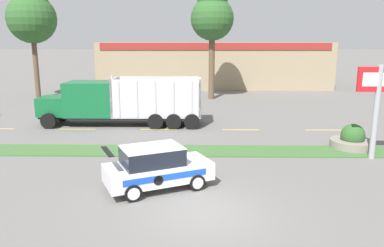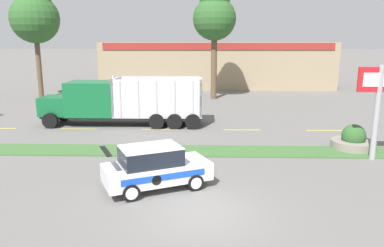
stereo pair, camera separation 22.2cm
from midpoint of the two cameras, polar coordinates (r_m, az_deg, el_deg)
ground_plane at (r=12.92m, az=1.63°, el=-13.48°), size 600.00×600.00×0.00m
grass_verge at (r=19.68m, az=1.65°, el=-4.20°), size 120.00×2.06×0.06m
centre_line_3 at (r=25.85m, az=-16.66°, el=-0.77°), size 2.40×0.14×0.01m
centre_line_4 at (r=24.70m, az=-4.68°, el=-0.88°), size 2.40×0.14×0.01m
centre_line_5 at (r=24.70m, az=7.88°, el=-0.96°), size 2.40×0.14×0.01m
centre_line_6 at (r=25.85m, az=19.86°, el=-0.99°), size 2.40×0.14×0.01m
dump_truck_lead at (r=26.40m, az=-12.41°, el=3.18°), size 11.11×2.82×3.50m
rally_car at (r=14.69m, az=-5.24°, el=-6.61°), size 4.44×3.34×1.74m
store_sign_post at (r=19.87m, az=26.85°, el=3.84°), size 2.07×0.28×4.59m
stone_planter at (r=21.89m, az=23.63°, el=-2.42°), size 2.29×2.29×1.34m
store_building_backdrop at (r=50.20m, az=3.77°, el=9.05°), size 28.20×12.10×5.59m
tree_behind_left at (r=37.71m, az=3.63°, el=16.14°), size 4.20×4.20×11.00m
tree_behind_centre at (r=41.90m, az=-22.73°, el=15.09°), size 4.84×4.84×11.52m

